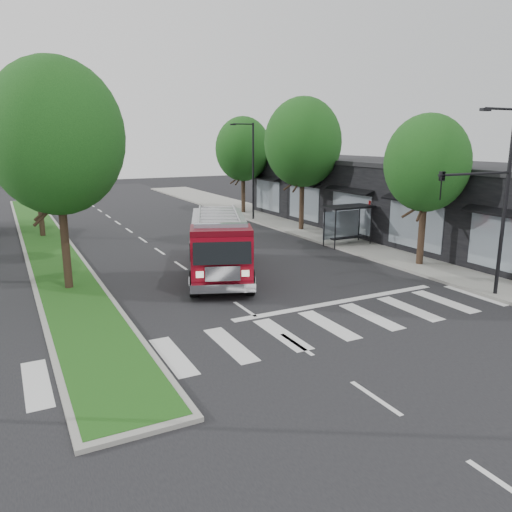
{
  "coord_description": "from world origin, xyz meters",
  "views": [
    {
      "loc": [
        -8.35,
        -17.3,
        6.75
      ],
      "look_at": [
        1.23,
        1.4,
        1.8
      ],
      "focal_mm": 35.0,
      "sensor_mm": 36.0,
      "label": 1
    }
  ],
  "objects": [
    {
      "name": "ground",
      "position": [
        0.0,
        0.0,
        0.0
      ],
      "size": [
        140.0,
        140.0,
        0.0
      ],
      "primitive_type": "plane",
      "color": "black",
      "rests_on": "ground"
    },
    {
      "name": "sidewalk_right",
      "position": [
        12.5,
        10.0,
        0.07
      ],
      "size": [
        5.0,
        80.0,
        0.15
      ],
      "primitive_type": "cube",
      "color": "gray",
      "rests_on": "ground"
    },
    {
      "name": "median",
      "position": [
        -6.0,
        18.0,
        0.08
      ],
      "size": [
        3.0,
        50.0,
        0.15
      ],
      "color": "gray",
      "rests_on": "ground"
    },
    {
      "name": "storefront_row",
      "position": [
        17.0,
        10.0,
        2.5
      ],
      "size": [
        8.0,
        30.0,
        5.0
      ],
      "primitive_type": "cube",
      "color": "black",
      "rests_on": "ground"
    },
    {
      "name": "bus_shelter",
      "position": [
        11.2,
        8.15,
        2.04
      ],
      "size": [
        3.2,
        1.6,
        2.61
      ],
      "color": "black",
      "rests_on": "ground"
    },
    {
      "name": "tree_right_near",
      "position": [
        11.5,
        2.0,
        5.51
      ],
      "size": [
        4.4,
        4.4,
        8.05
      ],
      "color": "black",
      "rests_on": "ground"
    },
    {
      "name": "tree_right_mid",
      "position": [
        11.5,
        14.0,
        6.49
      ],
      "size": [
        5.6,
        5.6,
        9.72
      ],
      "color": "black",
      "rests_on": "ground"
    },
    {
      "name": "tree_right_far",
      "position": [
        11.5,
        24.0,
        5.84
      ],
      "size": [
        5.0,
        5.0,
        8.73
      ],
      "color": "black",
      "rests_on": "ground"
    },
    {
      "name": "tree_median_near",
      "position": [
        -6.0,
        6.0,
        6.81
      ],
      "size": [
        5.8,
        5.8,
        10.16
      ],
      "color": "black",
      "rests_on": "ground"
    },
    {
      "name": "tree_median_far",
      "position": [
        -6.0,
        20.0,
        6.49
      ],
      "size": [
        5.6,
        5.6,
        9.72
      ],
      "color": "black",
      "rests_on": "ground"
    },
    {
      "name": "streetlight_right_near",
      "position": [
        9.61,
        -3.5,
        4.67
      ],
      "size": [
        4.08,
        0.22,
        8.0
      ],
      "color": "black",
      "rests_on": "ground"
    },
    {
      "name": "streetlight_right_far",
      "position": [
        10.35,
        20.0,
        4.48
      ],
      "size": [
        2.11,
        0.2,
        8.0
      ],
      "color": "black",
      "rests_on": "ground"
    },
    {
      "name": "fire_engine",
      "position": [
        1.19,
        5.38,
        1.53
      ],
      "size": [
        5.85,
        9.54,
        3.18
      ],
      "rotation": [
        0.0,
        0.0,
        -0.37
      ],
      "color": "#57040E",
      "rests_on": "ground"
    }
  ]
}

